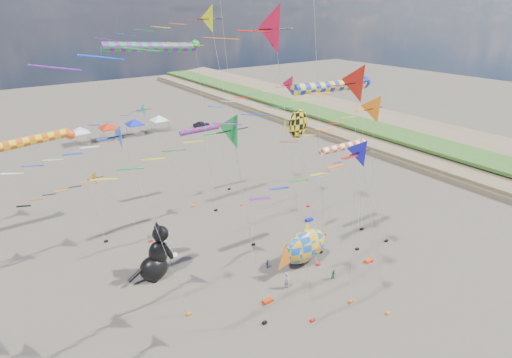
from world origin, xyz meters
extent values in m
plane|color=#4F463A|center=(0.00, 0.00, 0.00)|extent=(260.00, 260.00, 0.00)
cone|color=green|center=(-7.67, 4.65, 16.50)|extent=(2.15, 2.30, 2.37)
cylinder|color=#B2B2B2|center=(-6.45, 4.65, 8.25)|extent=(2.48, 0.02, 16.51)
cube|color=black|center=(-5.22, 4.65, 0.10)|extent=(0.36, 0.24, 0.20)
cone|color=#FAFF19|center=(-2.32, 14.47, 22.06)|extent=(2.24, 2.40, 2.47)
cylinder|color=#B2B2B2|center=(-0.93, 14.47, 11.03)|extent=(2.81, 0.02, 22.06)
cube|color=black|center=(0.46, 14.47, 0.10)|extent=(0.36, 0.24, 0.20)
cone|color=orange|center=(5.10, 5.43, 15.80)|extent=(2.18, 2.33, 2.40)
cylinder|color=#B2B2B2|center=(6.65, 5.43, 7.90)|extent=(3.11, 0.02, 15.80)
cube|color=black|center=(8.19, 5.43, 0.10)|extent=(0.36, 0.24, 0.20)
cone|color=red|center=(8.50, 17.76, 15.31)|extent=(2.11, 2.26, 2.33)
cylinder|color=#B2B2B2|center=(9.78, 17.76, 7.65)|extent=(2.59, 0.02, 15.31)
cube|color=black|center=(11.06, 17.76, 0.10)|extent=(0.36, 0.24, 0.20)
cone|color=#801C9A|center=(9.95, 6.96, 10.43)|extent=(1.86, 1.99, 2.05)
cylinder|color=#B2B2B2|center=(11.20, 6.96, 5.22)|extent=(2.52, 0.02, 10.44)
cube|color=black|center=(12.45, 6.96, 0.10)|extent=(0.36, 0.24, 0.20)
cone|color=#1ACBD4|center=(-3.91, 26.01, 12.70)|extent=(1.77, 1.89, 1.95)
cylinder|color=#B2B2B2|center=(-2.31, 26.01, 6.35)|extent=(3.23, 0.02, 12.71)
cube|color=black|center=(-0.70, 26.01, 0.10)|extent=(0.36, 0.24, 0.20)
cylinder|color=#B2B2B2|center=(3.53, 22.86, 13.50)|extent=(1.95, 0.02, 27.00)
cube|color=black|center=(4.50, 22.86, 0.10)|extent=(0.36, 0.24, 0.20)
cone|color=red|center=(0.43, 2.49, 18.64)|extent=(2.40, 2.56, 2.64)
cylinder|color=#B2B2B2|center=(1.30, 2.49, 9.32)|extent=(1.78, 0.02, 18.64)
cube|color=black|center=(2.18, 2.49, 0.10)|extent=(0.36, 0.24, 0.20)
cone|color=blue|center=(-11.62, 8.91, 15.60)|extent=(1.66, 1.77, 1.83)
cylinder|color=#B2B2B2|center=(-10.63, 8.91, 7.80)|extent=(2.02, 0.02, 15.61)
cube|color=black|center=(-9.63, 8.91, 0.10)|extent=(0.36, 0.24, 0.20)
cone|color=#1714B9|center=(-0.10, -0.22, 14.87)|extent=(1.78, 1.90, 1.96)
cylinder|color=#B2B2B2|center=(1.75, -0.22, 7.43)|extent=(3.72, 0.02, 14.87)
cube|color=black|center=(3.60, -0.22, 0.10)|extent=(0.36, 0.24, 0.20)
cone|color=orange|center=(-11.76, 21.21, 8.58)|extent=(1.46, 1.56, 1.61)
cylinder|color=#B2B2B2|center=(-9.93, 21.21, 4.29)|extent=(3.68, 0.02, 8.59)
cube|color=black|center=(-8.10, 21.21, 0.10)|extent=(0.36, 0.24, 0.20)
cylinder|color=#B2B2B2|center=(6.67, 11.63, 13.34)|extent=(2.38, 0.02, 26.68)
cube|color=black|center=(7.85, 11.63, 0.10)|extent=(0.36, 0.24, 0.20)
cone|color=red|center=(-5.25, 2.69, 21.82)|extent=(2.60, 2.79, 2.87)
cylinder|color=#B2B2B2|center=(-3.60, 2.69, 10.91)|extent=(3.32, 0.02, 21.83)
cube|color=black|center=(-1.95, 2.69, 0.10)|extent=(0.36, 0.24, 0.20)
cylinder|color=#1A933B|center=(-5.07, 23.43, 19.41)|extent=(9.27, 0.89, 0.89)
sphere|color=#1A933B|center=(-0.44, 23.43, 19.41)|extent=(0.93, 0.93, 0.93)
cylinder|color=#B2B2B2|center=(0.31, 23.43, 9.70)|extent=(1.52, 0.02, 19.41)
cube|color=black|center=(1.06, 23.43, 0.10)|extent=(0.36, 0.24, 0.20)
cylinder|color=red|center=(1.67, 27.83, 9.11)|extent=(4.98, 0.66, 0.66)
sphere|color=red|center=(4.16, 27.83, 9.11)|extent=(0.69, 0.69, 0.69)
cylinder|color=#B2B2B2|center=(4.91, 27.83, 4.56)|extent=(1.52, 0.02, 9.11)
cube|color=black|center=(5.66, 27.83, 0.10)|extent=(0.36, 0.24, 0.20)
cylinder|color=#CE430E|center=(7.90, 10.12, 10.59)|extent=(5.60, 0.70, 0.70)
sphere|color=#CE430E|center=(10.71, 10.12, 10.59)|extent=(0.73, 0.73, 0.73)
cylinder|color=#B2B2B2|center=(11.46, 10.12, 5.29)|extent=(1.52, 0.02, 10.59)
cube|color=black|center=(12.21, 10.12, 0.10)|extent=(0.36, 0.24, 0.20)
cylinder|color=#122DB5|center=(3.31, 7.65, 17.14)|extent=(7.78, 0.85, 0.85)
sphere|color=#122DB5|center=(7.20, 7.65, 17.14)|extent=(0.90, 0.90, 0.90)
cylinder|color=#B2B2B2|center=(7.95, 7.65, 8.57)|extent=(1.52, 0.02, 17.14)
cube|color=black|center=(8.70, 7.65, 0.10)|extent=(0.36, 0.24, 0.20)
cylinder|color=#E75013|center=(-16.88, 23.91, 12.09)|extent=(6.79, 0.81, 0.81)
sphere|color=#E75013|center=(-13.48, 23.91, 12.09)|extent=(0.85, 0.85, 0.85)
cylinder|color=#B2B2B2|center=(-12.73, 23.91, 6.04)|extent=(1.52, 0.02, 12.09)
cube|color=black|center=(-11.98, 23.91, 0.10)|extent=(0.36, 0.24, 0.20)
ellipsoid|color=yellow|center=(3.24, 11.36, 13.27)|extent=(2.20, 0.40, 2.64)
cone|color=yellow|center=(1.74, 11.36, 13.27)|extent=(0.12, 1.80, 1.80)
cylinder|color=#B2B2B2|center=(4.24, 10.36, 6.64)|extent=(2.03, 2.03, 13.28)
cube|color=black|center=(5.24, 9.36, 0.10)|extent=(0.36, 0.24, 0.20)
ellipsoid|color=blue|center=(2.60, 8.96, 1.99)|extent=(5.33, 3.02, 3.35)
cone|color=orange|center=(-0.30, 8.96, 1.99)|extent=(2.43, 0.65, 2.46)
cone|color=yellow|center=(2.82, 8.96, 3.66)|extent=(1.77, 0.48, 1.79)
cylinder|color=#B2B2B2|center=(3.77, 8.46, 0.72)|extent=(0.39, 1.04, 1.46)
cube|color=red|center=(3.60, 7.96, 0.10)|extent=(0.36, 0.24, 0.20)
imported|color=gray|center=(-1.09, 7.01, 0.81)|extent=(0.64, 0.47, 1.62)
imported|color=#186E37|center=(3.21, 5.57, 0.51)|extent=(0.62, 0.57, 1.01)
imported|color=#1F60A6|center=(-0.69, 10.43, 0.47)|extent=(0.60, 0.49, 0.95)
cube|color=#E74313|center=(8.01, 5.55, 0.15)|extent=(0.90, 0.44, 0.30)
cube|color=#1218B4|center=(8.74, 15.02, 0.15)|extent=(0.90, 0.44, 0.30)
cube|color=black|center=(2.65, 9.24, 0.15)|extent=(0.90, 0.44, 0.30)
cube|color=red|center=(-3.54, 6.51, 0.15)|extent=(0.90, 0.44, 0.30)
cube|color=white|center=(-6.00, 60.00, 2.25)|extent=(3.00, 3.00, 0.15)
pyramid|color=white|center=(-6.00, 60.00, 3.30)|extent=(4.20, 4.20, 1.00)
cylinder|color=#999999|center=(-7.30, 58.70, 1.10)|extent=(0.08, 0.08, 2.20)
cylinder|color=#999999|center=(-4.70, 58.70, 1.10)|extent=(0.08, 0.08, 2.20)
cylinder|color=#999999|center=(-7.30, 61.30, 1.10)|extent=(0.08, 0.08, 2.20)
cylinder|color=#999999|center=(-4.70, 61.30, 1.10)|extent=(0.08, 0.08, 2.20)
cube|color=red|center=(-1.00, 60.00, 2.25)|extent=(3.00, 3.00, 0.15)
pyramid|color=red|center=(-1.00, 60.00, 3.30)|extent=(4.20, 4.20, 1.00)
cylinder|color=#999999|center=(-2.30, 58.70, 1.10)|extent=(0.08, 0.08, 2.20)
cylinder|color=#999999|center=(0.30, 58.70, 1.10)|extent=(0.08, 0.08, 2.20)
cylinder|color=#999999|center=(-2.30, 61.30, 1.10)|extent=(0.08, 0.08, 2.20)
cylinder|color=#999999|center=(0.30, 61.30, 1.10)|extent=(0.08, 0.08, 2.20)
cube|color=#1622DF|center=(4.00, 60.00, 2.25)|extent=(3.00, 3.00, 0.15)
pyramid|color=#1622DF|center=(4.00, 60.00, 3.30)|extent=(4.20, 4.20, 1.00)
cylinder|color=#999999|center=(2.70, 58.70, 1.10)|extent=(0.08, 0.08, 2.20)
cylinder|color=#999999|center=(5.30, 58.70, 1.10)|extent=(0.08, 0.08, 2.20)
cylinder|color=#999999|center=(2.70, 61.30, 1.10)|extent=(0.08, 0.08, 2.20)
cylinder|color=#999999|center=(5.30, 61.30, 1.10)|extent=(0.08, 0.08, 2.20)
cube|color=white|center=(9.00, 60.00, 2.25)|extent=(3.00, 3.00, 0.15)
pyramid|color=white|center=(9.00, 60.00, 3.30)|extent=(4.20, 4.20, 1.00)
cylinder|color=#999999|center=(7.70, 58.70, 1.10)|extent=(0.08, 0.08, 2.20)
cylinder|color=#999999|center=(10.30, 58.70, 1.10)|extent=(0.08, 0.08, 2.20)
cylinder|color=#999999|center=(7.70, 61.30, 1.10)|extent=(0.08, 0.08, 2.20)
cylinder|color=#999999|center=(10.30, 61.30, 1.10)|extent=(0.08, 0.08, 2.20)
imported|color=#26262D|center=(17.32, 58.00, 0.60)|extent=(3.76, 2.25, 1.20)
camera|label=1|loc=(-19.68, -14.90, 22.73)|focal=28.00mm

